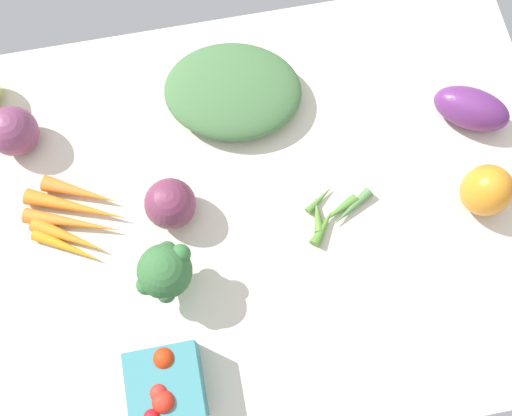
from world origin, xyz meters
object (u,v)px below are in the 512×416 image
(berry_basket, at_px, (166,385))
(bell_pepper_orange, at_px, (487,190))
(broccoli_head, at_px, (165,272))
(red_onion_center, at_px, (170,204))
(eggplant, at_px, (471,109))
(red_onion_near_basket, at_px, (13,131))
(carrot_bunch, at_px, (75,218))
(okra_pile, at_px, (333,213))
(leafy_greens_clump, at_px, (231,91))

(berry_basket, xyz_separation_m, bell_pepper_orange, (0.55, 0.20, 0.01))
(broccoli_head, height_order, red_onion_center, broccoli_head)
(red_onion_center, xyz_separation_m, berry_basket, (-0.05, -0.27, -0.00))
(red_onion_center, distance_m, bell_pepper_orange, 0.51)
(bell_pepper_orange, bearing_deg, red_onion_center, 171.51)
(eggplant, bearing_deg, red_onion_near_basket, 25.02)
(red_onion_near_basket, height_order, eggplant, red_onion_near_basket)
(red_onion_near_basket, distance_m, carrot_bunch, 0.18)
(eggplant, bearing_deg, broccoli_head, 51.58)
(eggplant, distance_m, berry_basket, 0.67)
(red_onion_center, bearing_deg, okra_pile, -11.82)
(red_onion_near_basket, relative_size, berry_basket, 0.78)
(red_onion_center, height_order, eggplant, red_onion_center)
(berry_basket, bearing_deg, okra_pile, 35.70)
(red_onion_center, height_order, bell_pepper_orange, bell_pepper_orange)
(leafy_greens_clump, height_order, eggplant, eggplant)
(red_onion_center, distance_m, eggplant, 0.53)
(red_onion_near_basket, xyz_separation_m, eggplant, (0.76, -0.10, -0.01))
(leafy_greens_clump, xyz_separation_m, okra_pile, (0.13, -0.24, -0.02))
(broccoli_head, relative_size, bell_pepper_orange, 1.20)
(okra_pile, relative_size, red_onion_near_basket, 1.46)
(broccoli_head, bearing_deg, bell_pepper_orange, 4.37)
(leafy_greens_clump, relative_size, red_onion_center, 2.86)
(bell_pepper_orange, bearing_deg, carrot_bunch, 172.23)
(okra_pile, distance_m, berry_basket, 0.38)
(broccoli_head, relative_size, eggplant, 0.89)
(broccoli_head, bearing_deg, okra_pile, 12.17)
(red_onion_center, bearing_deg, eggplant, 8.08)
(red_onion_center, relative_size, bell_pepper_orange, 0.86)
(leafy_greens_clump, relative_size, carrot_bunch, 1.36)
(broccoli_head, xyz_separation_m, bell_pepper_orange, (0.52, 0.04, -0.02))
(eggplant, height_order, bell_pepper_orange, bell_pepper_orange)
(okra_pile, xyz_separation_m, red_onion_center, (-0.26, 0.05, 0.03))
(bell_pepper_orange, bearing_deg, broccoli_head, -175.63)
(red_onion_center, xyz_separation_m, bell_pepper_orange, (0.50, -0.07, 0.01))
(red_onion_near_basket, bearing_deg, broccoli_head, -53.00)
(okra_pile, height_order, carrot_bunch, carrot_bunch)
(leafy_greens_clump, relative_size, berry_basket, 2.23)
(broccoli_head, relative_size, red_onion_center, 1.40)
(leafy_greens_clump, xyz_separation_m, red_onion_near_basket, (-0.37, -0.01, 0.01))
(red_onion_center, bearing_deg, leafy_greens_clump, 54.98)
(leafy_greens_clump, distance_m, eggplant, 0.41)
(red_onion_near_basket, xyz_separation_m, berry_basket, (0.19, -0.45, -0.00))
(broccoli_head, bearing_deg, carrot_bunch, 136.97)
(eggplant, bearing_deg, bell_pepper_orange, 112.87)
(berry_basket, bearing_deg, carrot_bunch, 111.17)
(red_onion_center, height_order, berry_basket, same)
(broccoli_head, distance_m, eggplant, 0.58)
(berry_basket, relative_size, carrot_bunch, 0.61)
(eggplant, bearing_deg, leafy_greens_clump, 16.68)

